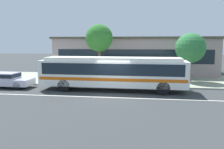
{
  "coord_description": "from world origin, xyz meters",
  "views": [
    {
      "loc": [
        2.22,
        -16.7,
        3.87
      ],
      "look_at": [
        -0.25,
        1.67,
        1.3
      ],
      "focal_mm": 37.32,
      "sensor_mm": 36.0,
      "label": 1
    }
  ],
  "objects_px": {
    "transit_bus": "(113,71)",
    "street_tree_near_stop": "(99,38)",
    "pedestrian_walking_along_curb": "(105,74)",
    "pedestrian_standing_by_tree": "(170,75)",
    "street_tree_mid_block": "(190,48)",
    "pedestrian_waiting_near_sign": "(178,74)",
    "bus_stop_sign": "(178,68)",
    "sedan_behind_bus": "(4,79)"
  },
  "relations": [
    {
      "from": "sedan_behind_bus",
      "to": "street_tree_mid_block",
      "type": "bearing_deg",
      "value": 16.23
    },
    {
      "from": "pedestrian_walking_along_curb",
      "to": "street_tree_mid_block",
      "type": "bearing_deg",
      "value": 18.31
    },
    {
      "from": "sedan_behind_bus",
      "to": "pedestrian_walking_along_curb",
      "type": "distance_m",
      "value": 8.8
    },
    {
      "from": "sedan_behind_bus",
      "to": "pedestrian_waiting_near_sign",
      "type": "relative_size",
      "value": 2.97
    },
    {
      "from": "pedestrian_waiting_near_sign",
      "to": "pedestrian_walking_along_curb",
      "type": "height_order",
      "value": "pedestrian_walking_along_curb"
    },
    {
      "from": "pedestrian_waiting_near_sign",
      "to": "street_tree_mid_block",
      "type": "xyz_separation_m",
      "value": [
        1.33,
        1.94,
        2.24
      ]
    },
    {
      "from": "pedestrian_standing_by_tree",
      "to": "street_tree_mid_block",
      "type": "distance_m",
      "value": 3.93
    },
    {
      "from": "transit_bus",
      "to": "street_tree_near_stop",
      "type": "bearing_deg",
      "value": 112.73
    },
    {
      "from": "pedestrian_walking_along_curb",
      "to": "street_tree_near_stop",
      "type": "height_order",
      "value": "street_tree_near_stop"
    },
    {
      "from": "transit_bus",
      "to": "pedestrian_waiting_near_sign",
      "type": "relative_size",
      "value": 7.16
    },
    {
      "from": "transit_bus",
      "to": "bus_stop_sign",
      "type": "distance_m",
      "value": 5.72
    },
    {
      "from": "pedestrian_waiting_near_sign",
      "to": "street_tree_mid_block",
      "type": "height_order",
      "value": "street_tree_mid_block"
    },
    {
      "from": "bus_stop_sign",
      "to": "street_tree_mid_block",
      "type": "bearing_deg",
      "value": 61.9
    },
    {
      "from": "bus_stop_sign",
      "to": "street_tree_mid_block",
      "type": "relative_size",
      "value": 0.51
    },
    {
      "from": "sedan_behind_bus",
      "to": "bus_stop_sign",
      "type": "relative_size",
      "value": 2.03
    },
    {
      "from": "pedestrian_standing_by_tree",
      "to": "street_tree_near_stop",
      "type": "height_order",
      "value": "street_tree_near_stop"
    },
    {
      "from": "transit_bus",
      "to": "bus_stop_sign",
      "type": "height_order",
      "value": "transit_bus"
    },
    {
      "from": "sedan_behind_bus",
      "to": "bus_stop_sign",
      "type": "distance_m",
      "value": 15.02
    },
    {
      "from": "pedestrian_walking_along_curb",
      "to": "sedan_behind_bus",
      "type": "bearing_deg",
      "value": -165.7
    },
    {
      "from": "street_tree_mid_block",
      "to": "pedestrian_waiting_near_sign",
      "type": "bearing_deg",
      "value": -124.29
    },
    {
      "from": "transit_bus",
      "to": "pedestrian_standing_by_tree",
      "type": "distance_m",
      "value": 5.3
    },
    {
      "from": "pedestrian_standing_by_tree",
      "to": "street_tree_mid_block",
      "type": "height_order",
      "value": "street_tree_mid_block"
    },
    {
      "from": "pedestrian_waiting_near_sign",
      "to": "street_tree_near_stop",
      "type": "distance_m",
      "value": 8.42
    },
    {
      "from": "transit_bus",
      "to": "pedestrian_walking_along_curb",
      "type": "bearing_deg",
      "value": 114.08
    },
    {
      "from": "pedestrian_waiting_near_sign",
      "to": "sedan_behind_bus",
      "type": "bearing_deg",
      "value": -169.39
    },
    {
      "from": "pedestrian_waiting_near_sign",
      "to": "bus_stop_sign",
      "type": "bearing_deg",
      "value": -100.55
    },
    {
      "from": "pedestrian_walking_along_curb",
      "to": "street_tree_near_stop",
      "type": "xyz_separation_m",
      "value": [
        -1.05,
        2.64,
        3.2
      ]
    },
    {
      "from": "sedan_behind_bus",
      "to": "street_tree_near_stop",
      "type": "distance_m",
      "value": 9.58
    },
    {
      "from": "pedestrian_waiting_near_sign",
      "to": "bus_stop_sign",
      "type": "xyz_separation_m",
      "value": [
        -0.15,
        -0.83,
        0.58
      ]
    },
    {
      "from": "pedestrian_waiting_near_sign",
      "to": "pedestrian_walking_along_curb",
      "type": "bearing_deg",
      "value": -174.36
    },
    {
      "from": "pedestrian_waiting_near_sign",
      "to": "pedestrian_standing_by_tree",
      "type": "distance_m",
      "value": 0.92
    },
    {
      "from": "transit_bus",
      "to": "pedestrian_walking_along_curb",
      "type": "height_order",
      "value": "transit_bus"
    },
    {
      "from": "transit_bus",
      "to": "pedestrian_walking_along_curb",
      "type": "distance_m",
      "value": 2.41
    },
    {
      "from": "sedan_behind_bus",
      "to": "pedestrian_walking_along_curb",
      "type": "xyz_separation_m",
      "value": [
        8.53,
        2.17,
        0.35
      ]
    },
    {
      "from": "pedestrian_waiting_near_sign",
      "to": "bus_stop_sign",
      "type": "distance_m",
      "value": 1.02
    },
    {
      "from": "sedan_behind_bus",
      "to": "pedestrian_standing_by_tree",
      "type": "bearing_deg",
      "value": 9.21
    },
    {
      "from": "transit_bus",
      "to": "sedan_behind_bus",
      "type": "relative_size",
      "value": 2.41
    },
    {
      "from": "transit_bus",
      "to": "pedestrian_standing_by_tree",
      "type": "xyz_separation_m",
      "value": [
        4.75,
        2.29,
        -0.5
      ]
    },
    {
      "from": "transit_bus",
      "to": "street_tree_near_stop",
      "type": "distance_m",
      "value": 5.86
    },
    {
      "from": "pedestrian_standing_by_tree",
      "to": "transit_bus",
      "type": "bearing_deg",
      "value": -154.3
    },
    {
      "from": "pedestrian_walking_along_curb",
      "to": "pedestrian_standing_by_tree",
      "type": "xyz_separation_m",
      "value": [
        5.71,
        0.14,
        0.0
      ]
    },
    {
      "from": "transit_bus",
      "to": "street_tree_mid_block",
      "type": "bearing_deg",
      "value": 34.66
    }
  ]
}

